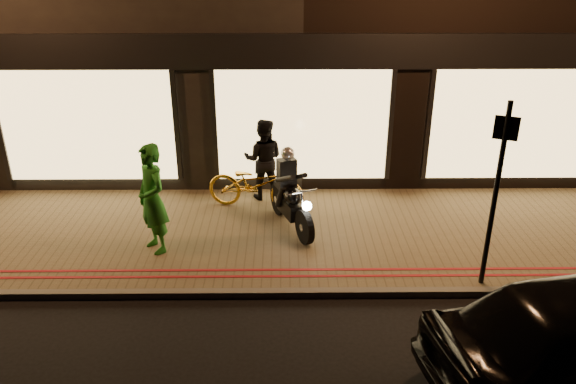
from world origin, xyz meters
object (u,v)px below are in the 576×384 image
object	(u,v)px
sign_post	(497,187)
person_green	(152,199)
bicycle_gold	(256,184)
motorcycle	(290,197)

from	to	relation	value
sign_post	person_green	xyz separation A→B (m)	(-5.45, 1.13, -0.69)
sign_post	bicycle_gold	size ratio (longest dim) A/B	1.49
motorcycle	person_green	xyz separation A→B (m)	(-2.39, -0.85, 0.37)
motorcycle	bicycle_gold	bearing A→B (deg)	108.19
sign_post	person_green	size ratio (longest dim) A/B	1.52
person_green	bicycle_gold	bearing A→B (deg)	96.09
bicycle_gold	person_green	size ratio (longest dim) A/B	1.02
motorcycle	bicycle_gold	distance (m)	1.09
bicycle_gold	person_green	xyz separation A→B (m)	(-1.70, -1.68, 0.46)
bicycle_gold	person_green	world-z (taller)	person_green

